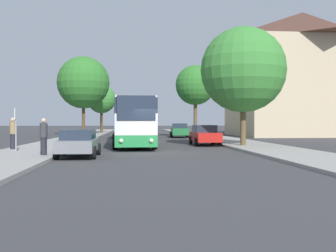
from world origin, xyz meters
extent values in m
plane|color=#38383A|center=(0.00, 0.00, 0.00)|extent=(300.00, 300.00, 0.00)
cube|color=gray|center=(-7.00, 0.00, 0.07)|extent=(4.00, 120.00, 0.15)
cube|color=gray|center=(7.00, 0.00, 0.07)|extent=(4.00, 120.00, 0.15)
cube|color=#C6B28E|center=(19.98, 24.83, 5.73)|extent=(16.67, 13.46, 11.46)
pyramid|color=#513328|center=(19.98, 24.83, 13.48)|extent=(16.67, 13.46, 4.04)
cube|color=#238942|center=(-1.32, 5.06, 0.62)|extent=(2.81, 10.30, 0.70)
cube|color=silver|center=(-1.32, 5.06, 1.61)|extent=(2.81, 10.30, 1.26)
cube|color=#232D3D|center=(-1.32, 5.06, 2.71)|extent=(2.83, 10.09, 0.95)
cube|color=silver|center=(-1.32, 5.06, 3.25)|extent=(2.75, 10.09, 0.12)
cube|color=#232D3D|center=(-1.16, -0.08, 2.56)|extent=(2.24, 0.13, 1.45)
sphere|color=#F4EAC1|center=(-2.03, -0.13, 0.66)|extent=(0.24, 0.24, 0.24)
sphere|color=#F4EAC1|center=(-0.29, -0.07, 0.66)|extent=(0.24, 0.24, 0.24)
cylinder|color=black|center=(-2.47, 1.95, 0.50)|extent=(0.33, 1.01, 1.00)
cylinder|color=black|center=(0.02, 2.03, 0.50)|extent=(0.33, 1.01, 1.00)
cylinder|color=black|center=(-2.66, 8.08, 0.50)|extent=(0.33, 1.01, 1.00)
cylinder|color=black|center=(-0.18, 8.16, 0.50)|extent=(0.33, 1.01, 1.00)
cube|color=silver|center=(-1.64, 19.31, 0.62)|extent=(2.77, 11.95, 0.70)
cube|color=#285BA8|center=(-1.64, 19.31, 1.65)|extent=(2.77, 11.95, 1.34)
cube|color=#232D3D|center=(-1.64, 19.31, 2.79)|extent=(2.79, 11.71, 0.95)
cube|color=#285BA8|center=(-1.64, 19.31, 3.33)|extent=(2.72, 11.71, 0.12)
cube|color=#232D3D|center=(-1.75, 13.33, 2.64)|extent=(2.30, 0.10, 1.45)
sphere|color=#F4EAC1|center=(-2.65, 13.33, 0.66)|extent=(0.24, 0.24, 0.24)
sphere|color=#F4EAC1|center=(-0.86, 13.30, 0.66)|extent=(0.24, 0.24, 0.24)
cylinder|color=black|center=(-2.98, 15.77, 0.50)|extent=(0.32, 1.01, 1.00)
cylinder|color=black|center=(-0.43, 15.72, 0.50)|extent=(0.32, 1.01, 1.00)
cylinder|color=black|center=(-2.85, 22.91, 0.50)|extent=(0.32, 1.01, 1.00)
cylinder|color=black|center=(-0.30, 22.86, 0.50)|extent=(0.32, 1.01, 1.00)
cube|color=slate|center=(-4.04, -3.00, 0.60)|extent=(1.75, 3.94, 0.57)
cube|color=#232D3D|center=(-4.04, -3.16, 1.13)|extent=(1.53, 2.05, 0.49)
cylinder|color=black|center=(-4.89, -1.78, 0.31)|extent=(0.21, 0.62, 0.62)
cylinder|color=black|center=(-3.17, -1.79, 0.31)|extent=(0.21, 0.62, 0.62)
cylinder|color=black|center=(-4.91, -4.21, 0.31)|extent=(0.21, 0.62, 0.62)
cylinder|color=black|center=(-3.20, -4.23, 0.31)|extent=(0.21, 0.62, 0.62)
cube|color=red|center=(4.04, 6.25, 0.64)|extent=(1.77, 4.68, 0.66)
cube|color=#232D3D|center=(4.04, 6.44, 1.24)|extent=(1.54, 2.44, 0.54)
cylinder|color=black|center=(4.88, 4.80, 0.31)|extent=(0.21, 0.62, 0.62)
cylinder|color=black|center=(3.16, 4.82, 0.31)|extent=(0.21, 0.62, 0.62)
cylinder|color=black|center=(4.91, 7.69, 0.31)|extent=(0.21, 0.62, 0.62)
cylinder|color=black|center=(3.20, 7.71, 0.31)|extent=(0.21, 0.62, 0.62)
cube|color=#236B38|center=(3.90, 20.72, 0.67)|extent=(2.00, 4.71, 0.73)
cube|color=#232D3D|center=(3.91, 20.90, 1.30)|extent=(1.68, 2.48, 0.53)
cylinder|color=black|center=(4.71, 19.24, 0.31)|extent=(0.23, 0.63, 0.62)
cylinder|color=black|center=(2.94, 19.33, 0.31)|extent=(0.23, 0.63, 0.62)
cylinder|color=black|center=(4.85, 22.11, 0.31)|extent=(0.23, 0.63, 0.62)
cylinder|color=black|center=(3.08, 22.20, 0.31)|extent=(0.23, 0.63, 0.62)
cylinder|color=gray|center=(-7.59, -1.17, 1.34)|extent=(0.08, 0.08, 2.38)
cube|color=silver|center=(-7.59, -1.17, 2.18)|extent=(0.03, 0.45, 0.60)
cylinder|color=#23232D|center=(-5.66, -3.38, 0.57)|extent=(0.30, 0.30, 0.85)
cylinder|color=#333338|center=(-5.66, -3.38, 1.35)|extent=(0.36, 0.36, 0.71)
sphere|color=tan|center=(-5.66, -3.38, 1.82)|extent=(0.23, 0.23, 0.23)
cylinder|color=#23232D|center=(-8.40, 1.05, 0.59)|extent=(0.30, 0.30, 0.88)
cylinder|color=olive|center=(-8.40, 1.05, 1.40)|extent=(0.36, 0.36, 0.73)
sphere|color=tan|center=(-8.40, 1.05, 1.88)|extent=(0.24, 0.24, 0.24)
cylinder|color=#513D23|center=(-7.64, 28.76, 2.22)|extent=(0.40, 0.40, 4.15)
sphere|color=#2D7028|center=(-7.64, 28.76, 6.82)|extent=(6.72, 6.72, 6.72)
cylinder|color=#513D23|center=(-5.87, 35.90, 1.84)|extent=(0.40, 0.40, 3.38)
sphere|color=#387F33|center=(-5.87, 35.90, 5.10)|extent=(4.19, 4.19, 4.19)
cylinder|color=brown|center=(5.82, 21.53, 2.19)|extent=(0.40, 0.40, 4.08)
sphere|color=#2D7028|center=(5.82, 21.53, 5.94)|extent=(4.54, 4.54, 4.54)
cylinder|color=brown|center=(6.25, 3.74, 1.65)|extent=(0.40, 0.40, 2.99)
sphere|color=#387F33|center=(6.25, 3.74, 5.35)|extent=(5.89, 5.89, 5.89)
camera|label=1|loc=(-1.42, -22.79, 1.76)|focal=42.00mm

